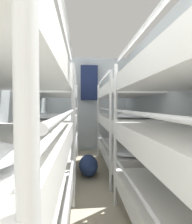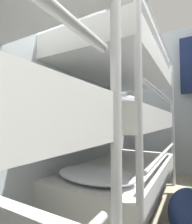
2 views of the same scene
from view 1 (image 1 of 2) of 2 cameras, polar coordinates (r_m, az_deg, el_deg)
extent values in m
cube|color=silver|center=(2.40, -27.62, 2.89)|extent=(0.06, 5.06, 2.50)
cube|color=silver|center=(2.54, 24.32, 2.88)|extent=(0.06, 5.06, 2.50)
cube|color=silver|center=(4.72, -3.02, 2.60)|extent=(2.22, 0.06, 2.50)
cylinder|color=silver|center=(2.07, -7.55, -7.85)|extent=(0.04, 0.04, 1.69)
cylinder|color=silver|center=(1.34, -9.37, -25.78)|extent=(0.03, 1.50, 0.03)
cube|color=white|center=(1.31, -27.50, -11.09)|extent=(0.80, 1.77, 0.19)
cylinder|color=silver|center=(1.18, -9.53, -0.72)|extent=(0.03, 1.50, 0.03)
cube|color=white|center=(1.31, -27.93, 13.91)|extent=(0.80, 1.77, 0.19)
cylinder|color=silver|center=(1.29, -9.70, 25.36)|extent=(0.03, 1.50, 0.03)
cylinder|color=silver|center=(2.11, 6.37, -7.67)|extent=(0.04, 0.04, 1.69)
cube|color=white|center=(1.67, 28.96, -29.23)|extent=(0.80, 1.77, 0.19)
cylinder|color=silver|center=(1.39, 13.99, -24.56)|extent=(0.03, 1.50, 0.03)
cylinder|color=silver|center=(1.25, 14.21, -0.61)|extent=(0.03, 1.50, 0.03)
cylinder|color=silver|center=(1.35, 14.45, 24.23)|extent=(0.03, 1.50, 0.03)
cylinder|color=silver|center=(2.40, -7.20, -6.51)|extent=(0.04, 0.04, 1.69)
cylinder|color=silver|center=(4.11, -6.24, -2.93)|extent=(0.04, 0.04, 1.69)
cube|color=white|center=(3.38, -13.52, -12.74)|extent=(0.80, 1.77, 0.19)
ellipsoid|color=white|center=(2.73, -15.62, -13.29)|extent=(0.64, 0.40, 0.09)
cylinder|color=silver|center=(3.29, -6.57, -8.87)|extent=(0.03, 1.50, 0.03)
cube|color=white|center=(3.28, -13.60, -3.12)|extent=(0.80, 1.77, 0.19)
ellipsoid|color=white|center=(2.64, -15.74, -1.32)|extent=(0.64, 0.40, 0.09)
cylinder|color=silver|center=(3.23, -6.62, 1.04)|extent=(0.03, 1.50, 0.03)
cube|color=white|center=(3.28, -13.69, 6.79)|extent=(0.80, 1.77, 0.19)
ellipsoid|color=white|center=(2.66, -15.86, 10.94)|extent=(0.64, 0.40, 0.09)
cylinder|color=silver|center=(3.27, -6.66, 11.02)|extent=(0.03, 1.50, 0.03)
cylinder|color=silver|center=(2.43, 4.86, -6.39)|extent=(0.04, 0.04, 1.69)
cylinder|color=silver|center=(4.13, 0.78, -2.89)|extent=(0.04, 0.04, 1.69)
cube|color=white|center=(3.44, 9.06, -12.44)|extent=(0.80, 1.77, 0.19)
ellipsoid|color=white|center=(2.80, 12.34, -12.84)|extent=(0.64, 0.40, 0.09)
cylinder|color=silver|center=(3.32, 2.28, -8.78)|extent=(0.03, 1.50, 0.03)
cube|color=white|center=(3.34, 9.11, -2.99)|extent=(0.80, 1.77, 0.19)
ellipsoid|color=white|center=(2.71, 12.43, -1.19)|extent=(0.64, 0.40, 0.09)
cylinder|color=silver|center=(3.26, 2.29, 1.06)|extent=(0.03, 1.50, 0.03)
cube|color=white|center=(3.34, 9.17, 6.74)|extent=(0.80, 1.77, 0.19)
ellipsoid|color=white|center=(2.74, 12.53, 10.72)|extent=(0.64, 0.40, 0.09)
cylinder|color=silver|center=(3.30, 2.31, 10.96)|extent=(0.03, 1.50, 0.03)
ellipsoid|color=navy|center=(3.19, -2.48, -16.91)|extent=(0.33, 0.62, 0.33)
cube|color=#192347|center=(4.61, -2.26, 9.44)|extent=(0.44, 0.12, 0.90)
camera|label=2|loc=(1.45, 2.12, -10.35)|focal=28.00mm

